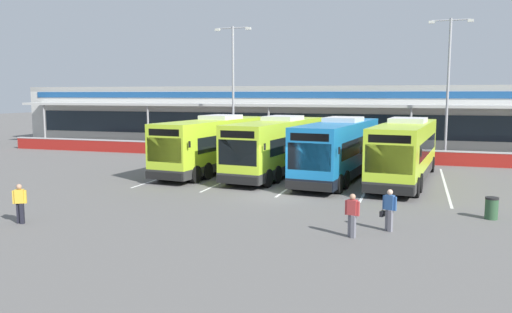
{
  "coord_description": "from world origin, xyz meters",
  "views": [
    {
      "loc": [
        6.75,
        -24.82,
        5.22
      ],
      "look_at": [
        -2.17,
        3.0,
        1.6
      ],
      "focal_mm": 35.42,
      "sensor_mm": 36.0,
      "label": 1
    }
  ],
  "objects_px": {
    "coach_bus_leftmost": "(215,145)",
    "coach_bus_right_centre": "(405,152)",
    "lamp_post_centre": "(448,80)",
    "pedestrian_in_dark_coat": "(352,214)",
    "pedestrian_with_handbag": "(389,209)",
    "pedestrian_child": "(20,202)",
    "coach_bus_left_centre": "(278,147)",
    "coach_bus_centre": "(339,150)",
    "litter_bin": "(492,208)",
    "lamp_post_west": "(233,82)"
  },
  "relations": [
    {
      "from": "litter_bin",
      "to": "coach_bus_centre",
      "type": "bearing_deg",
      "value": 132.8
    },
    {
      "from": "coach_bus_centre",
      "to": "litter_bin",
      "type": "distance_m",
      "value": 11.34
    },
    {
      "from": "lamp_post_centre",
      "to": "pedestrian_in_dark_coat",
      "type": "bearing_deg",
      "value": -100.13
    },
    {
      "from": "pedestrian_with_handbag",
      "to": "lamp_post_centre",
      "type": "bearing_deg",
      "value": 82.33
    },
    {
      "from": "coach_bus_left_centre",
      "to": "coach_bus_centre",
      "type": "height_order",
      "value": "same"
    },
    {
      "from": "coach_bus_right_centre",
      "to": "pedestrian_child",
      "type": "relative_size",
      "value": 7.62
    },
    {
      "from": "lamp_post_west",
      "to": "pedestrian_in_dark_coat",
      "type": "bearing_deg",
      "value": -60.37
    },
    {
      "from": "coach_bus_centre",
      "to": "lamp_post_centre",
      "type": "bearing_deg",
      "value": 59.19
    },
    {
      "from": "coach_bus_leftmost",
      "to": "litter_bin",
      "type": "bearing_deg",
      "value": -28.67
    },
    {
      "from": "pedestrian_in_dark_coat",
      "to": "lamp_post_centre",
      "type": "distance_m",
      "value": 25.0
    },
    {
      "from": "coach_bus_left_centre",
      "to": "coach_bus_centre",
      "type": "distance_m",
      "value": 4.14
    },
    {
      "from": "lamp_post_west",
      "to": "lamp_post_centre",
      "type": "relative_size",
      "value": 1.0
    },
    {
      "from": "coach_bus_right_centre",
      "to": "pedestrian_with_handbag",
      "type": "bearing_deg",
      "value": -91.28
    },
    {
      "from": "pedestrian_with_handbag",
      "to": "pedestrian_child",
      "type": "height_order",
      "value": "same"
    },
    {
      "from": "coach_bus_right_centre",
      "to": "lamp_post_centre",
      "type": "distance_m",
      "value": 12.26
    },
    {
      "from": "coach_bus_centre",
      "to": "coach_bus_right_centre",
      "type": "xyz_separation_m",
      "value": [
        3.91,
        0.19,
        0.0
      ]
    },
    {
      "from": "coach_bus_right_centre",
      "to": "lamp_post_centre",
      "type": "xyz_separation_m",
      "value": [
        2.8,
        11.05,
        4.5
      ]
    },
    {
      "from": "lamp_post_west",
      "to": "pedestrian_with_handbag",
      "type": "bearing_deg",
      "value": -56.64
    },
    {
      "from": "coach_bus_leftmost",
      "to": "litter_bin",
      "type": "distance_m",
      "value": 18.49
    },
    {
      "from": "coach_bus_left_centre",
      "to": "coach_bus_right_centre",
      "type": "relative_size",
      "value": 1.0
    },
    {
      "from": "coach_bus_left_centre",
      "to": "pedestrian_with_handbag",
      "type": "xyz_separation_m",
      "value": [
        7.74,
        -12.09,
        -0.93
      ]
    },
    {
      "from": "pedestrian_with_handbag",
      "to": "coach_bus_centre",
      "type": "bearing_deg",
      "value": 107.6
    },
    {
      "from": "coach_bus_leftmost",
      "to": "pedestrian_child",
      "type": "bearing_deg",
      "value": -97.79
    },
    {
      "from": "lamp_post_centre",
      "to": "litter_bin",
      "type": "height_order",
      "value": "lamp_post_centre"
    },
    {
      "from": "pedestrian_with_handbag",
      "to": "lamp_post_west",
      "type": "distance_m",
      "value": 26.9
    },
    {
      "from": "coach_bus_leftmost",
      "to": "lamp_post_centre",
      "type": "relative_size",
      "value": 1.12
    },
    {
      "from": "pedestrian_in_dark_coat",
      "to": "pedestrian_child",
      "type": "xyz_separation_m",
      "value": [
        -13.06,
        -2.1,
        0.0
      ]
    },
    {
      "from": "pedestrian_in_dark_coat",
      "to": "lamp_post_west",
      "type": "bearing_deg",
      "value": 119.63
    },
    {
      "from": "lamp_post_centre",
      "to": "litter_bin",
      "type": "bearing_deg",
      "value": -87.21
    },
    {
      "from": "coach_bus_left_centre",
      "to": "litter_bin",
      "type": "xyz_separation_m",
      "value": [
        11.75,
        -8.86,
        -1.32
      ]
    },
    {
      "from": "pedestrian_with_handbag",
      "to": "lamp_post_west",
      "type": "xyz_separation_m",
      "value": [
        -14.49,
        22.01,
        5.43
      ]
    },
    {
      "from": "litter_bin",
      "to": "coach_bus_left_centre",
      "type": "bearing_deg",
      "value": 142.97
    },
    {
      "from": "coach_bus_left_centre",
      "to": "coach_bus_centre",
      "type": "relative_size",
      "value": 1.0
    },
    {
      "from": "coach_bus_leftmost",
      "to": "coach_bus_left_centre",
      "type": "height_order",
      "value": "same"
    },
    {
      "from": "pedestrian_in_dark_coat",
      "to": "coach_bus_right_centre",
      "type": "bearing_deg",
      "value": 83.43
    },
    {
      "from": "lamp_post_west",
      "to": "lamp_post_centre",
      "type": "bearing_deg",
      "value": 2.36
    },
    {
      "from": "coach_bus_right_centre",
      "to": "litter_bin",
      "type": "relative_size",
      "value": 13.27
    },
    {
      "from": "coach_bus_left_centre",
      "to": "lamp_post_centre",
      "type": "distance_m",
      "value": 15.82
    },
    {
      "from": "coach_bus_leftmost",
      "to": "coach_bus_right_centre",
      "type": "relative_size",
      "value": 1.0
    },
    {
      "from": "lamp_post_west",
      "to": "lamp_post_centre",
      "type": "height_order",
      "value": "same"
    },
    {
      "from": "litter_bin",
      "to": "coach_bus_right_centre",
      "type": "bearing_deg",
      "value": 113.91
    },
    {
      "from": "pedestrian_with_handbag",
      "to": "lamp_post_west",
      "type": "bearing_deg",
      "value": 123.36
    },
    {
      "from": "pedestrian_in_dark_coat",
      "to": "litter_bin",
      "type": "height_order",
      "value": "pedestrian_in_dark_coat"
    },
    {
      "from": "coach_bus_left_centre",
      "to": "coach_bus_right_centre",
      "type": "distance_m",
      "value": 8.01
    },
    {
      "from": "coach_bus_leftmost",
      "to": "lamp_post_west",
      "type": "relative_size",
      "value": 1.12
    },
    {
      "from": "coach_bus_leftmost",
      "to": "lamp_post_west",
      "type": "bearing_deg",
      "value": 103.11
    },
    {
      "from": "coach_bus_leftmost",
      "to": "lamp_post_centre",
      "type": "bearing_deg",
      "value": 34.98
    },
    {
      "from": "pedestrian_child",
      "to": "coach_bus_leftmost",
      "type": "bearing_deg",
      "value": 82.21
    },
    {
      "from": "coach_bus_right_centre",
      "to": "litter_bin",
      "type": "bearing_deg",
      "value": -66.09
    },
    {
      "from": "coach_bus_centre",
      "to": "coach_bus_right_centre",
      "type": "relative_size",
      "value": 1.0
    }
  ]
}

